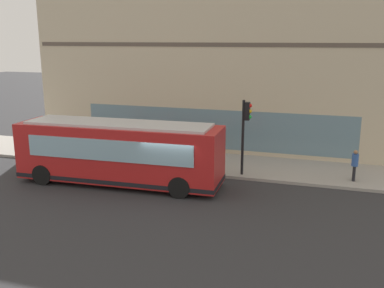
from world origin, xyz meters
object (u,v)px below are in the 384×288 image
traffic_light_near_corner (246,123)px  pedestrian_by_light_pole (355,163)px  city_bus_nearside (119,153)px  fire_hydrant (213,154)px  pedestrian_walking_along_curb (138,136)px  newspaper_vending_box (141,156)px  pedestrian_near_building_entrance (74,137)px

traffic_light_near_corner → pedestrian_by_light_pole: size_ratio=2.47×
city_bus_nearside → fire_hydrant: size_ratio=13.68×
city_bus_nearside → pedestrian_walking_along_curb: size_ratio=5.73×
fire_hydrant → pedestrian_by_light_pole: bearing=-100.7°
fire_hydrant → newspaper_vending_box: bearing=117.3°
pedestrian_walking_along_curb → city_bus_nearside: bearing=-165.1°
pedestrian_by_light_pole → pedestrian_near_building_entrance: pedestrian_near_building_entrance is taller
fire_hydrant → pedestrian_near_building_entrance: 8.66m
pedestrian_near_building_entrance → traffic_light_near_corner: bearing=-97.1°
fire_hydrant → newspaper_vending_box: 4.10m
fire_hydrant → pedestrian_by_light_pole: (-1.42, -7.53, 0.53)m
newspaper_vending_box → fire_hydrant: bearing=-62.7°
traffic_light_near_corner → newspaper_vending_box: bearing=88.4°
fire_hydrant → city_bus_nearside: bearing=144.4°
city_bus_nearside → pedestrian_by_light_pole: city_bus_nearside is taller
fire_hydrant → pedestrian_walking_along_curb: pedestrian_walking_along_curb is taller
traffic_light_near_corner → fire_hydrant: traffic_light_near_corner is taller
pedestrian_near_building_entrance → newspaper_vending_box: 5.13m
traffic_light_near_corner → pedestrian_near_building_entrance: 11.02m
fire_hydrant → pedestrian_near_building_entrance: (-0.71, 8.61, 0.62)m
pedestrian_near_building_entrance → city_bus_nearside: bearing=-128.8°
pedestrian_walking_along_curb → newspaper_vending_box: (-2.29, -1.22, -0.57)m
traffic_light_near_corner → fire_hydrant: (2.05, 2.19, -2.33)m
traffic_light_near_corner → pedestrian_by_light_pole: (0.63, -5.33, -1.80)m
traffic_light_near_corner → pedestrian_near_building_entrance: (1.34, 10.81, -1.71)m
newspaper_vending_box → pedestrian_by_light_pole: bearing=-87.6°
traffic_light_near_corner → pedestrian_by_light_pole: 5.66m
traffic_light_near_corner → pedestrian_by_light_pole: bearing=-83.3°
pedestrian_walking_along_curb → pedestrian_near_building_entrance: 3.91m
city_bus_nearside → pedestrian_near_building_entrance: (4.14, 5.14, -0.43)m
city_bus_nearside → traffic_light_near_corner: bearing=-63.7°
pedestrian_near_building_entrance → newspaper_vending_box: size_ratio=1.89×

